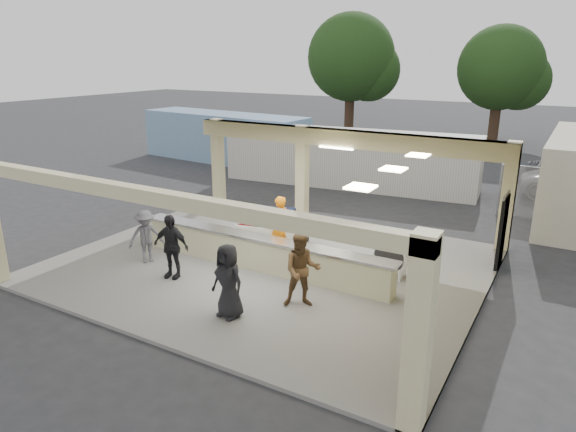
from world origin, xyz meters
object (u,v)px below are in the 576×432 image
Objects in this scene: luggage_cart at (275,226)px; passenger_b at (171,246)px; passenger_c at (146,236)px; passenger_d at (228,281)px; baggage_counter at (260,253)px; container_blue at (224,137)px; container_white at (349,158)px; baggage_handler at (279,226)px; passenger_a at (302,270)px; drum_fan at (392,256)px.

luggage_cart is 1.36× the size of passenger_b.
passenger_d is (4.10, -1.47, 0.10)m from passenger_c.
baggage_counter is 1.82m from luggage_cart.
container_white is at bearing -6.27° from container_blue.
baggage_handler is 3.98m from passenger_c.
container_blue is at bearing 120.26° from luggage_cart.
baggage_counter is 3.46m from passenger_c.
passenger_d is at bearing -74.47° from passenger_c.
passenger_a is at bearing -76.99° from container_white.
drum_fan is 0.58× the size of baggage_handler.
luggage_cart is 9.32m from container_white.
passenger_c is at bearing -150.48° from drum_fan.
passenger_a is (2.18, -2.55, -0.01)m from baggage_handler.
drum_fan is 0.59× the size of passenger_a.
baggage_handler is at bearing 112.57° from passenger_d.
baggage_handler is 3.36m from passenger_b.
container_white reaches higher than passenger_d.
passenger_d reaches higher than baggage_counter.
drum_fan is at bearing 116.63° from baggage_handler.
passenger_b is at bearing 153.88° from passenger_a.
drum_fan is at bearing -33.28° from container_blue.
passenger_b is at bearing 168.21° from passenger_d.
container_blue reaches higher than baggage_counter.
baggage_handler is 1.01× the size of passenger_a.
baggage_counter is at bearing -150.08° from drum_fan.
passenger_d is at bearing -113.88° from drum_fan.
passenger_c is 0.15× the size of container_blue.
passenger_a is 1.04× the size of passenger_b.
passenger_c is at bearing 169.15° from passenger_d.
passenger_a is (2.71, -3.12, 0.25)m from luggage_cart.
passenger_c is (-5.34, 0.14, -0.14)m from passenger_a.
passenger_b reaches higher than passenger_c.
baggage_handler is at bearing -60.07° from luggage_cart.
baggage_counter is 4.31× the size of baggage_handler.
passenger_b is 12.63m from container_white.
container_blue is (-10.21, 10.94, 0.59)m from luggage_cart.
passenger_b is at bearing -52.98° from container_blue.
luggage_cart is at bearing -86.64° from container_white.
luggage_cart is 1.30× the size of baggage_handler.
container_blue is (-10.74, 11.51, 0.34)m from baggage_handler.
container_blue reaches higher than passenger_d.
passenger_b reaches higher than drum_fan.
drum_fan is 7.17m from passenger_c.
passenger_c is 4.36m from passenger_d.
baggage_counter is 1.24m from baggage_handler.
passenger_c is at bearing -101.17° from container_white.
passenger_d is at bearing -47.77° from container_blue.
container_blue reaches higher than container_white.
container_white reaches higher than passenger_c.
passenger_a is 19.10m from container_blue.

